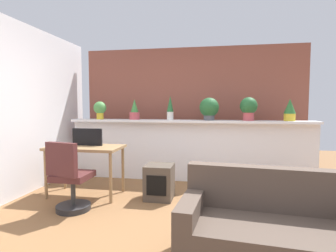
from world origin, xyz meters
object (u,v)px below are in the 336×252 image
object	(u,v)px
desk	(85,152)
potted_plant_2	(170,107)
potted_plant_4	(249,108)
couch	(275,235)
potted_plant_3	(209,108)
office_chair	(70,182)
potted_plant_5	(290,110)
tv_monitor	(87,137)
potted_plant_1	(135,111)
potted_plant_0	(100,109)
side_cube_shelf	(159,182)

from	to	relation	value
desk	potted_plant_2	bearing A→B (deg)	44.58
potted_plant_4	couch	xyz separation A→B (m)	(-0.04, -2.48, -1.04)
potted_plant_3	office_chair	bearing A→B (deg)	-135.11
potted_plant_5	tv_monitor	xyz separation A→B (m)	(-3.14, -1.00, -0.41)
potted_plant_1	potted_plant_2	distance (m)	0.67
potted_plant_0	potted_plant_1	world-z (taller)	potted_plant_1
potted_plant_5	side_cube_shelf	bearing A→B (deg)	-152.65
potted_plant_2	tv_monitor	xyz separation A→B (m)	(-1.11, -1.01, -0.44)
potted_plant_0	tv_monitor	bearing A→B (deg)	-77.05
potted_plant_2	potted_plant_3	distance (m)	0.70
potted_plant_1	side_cube_shelf	size ratio (longest dim) A/B	0.75
potted_plant_1	side_cube_shelf	bearing A→B (deg)	-56.38
tv_monitor	office_chair	distance (m)	0.87
potted_plant_2	potted_plant_5	size ratio (longest dim) A/B	1.18
desk	tv_monitor	world-z (taller)	tv_monitor
potted_plant_1	office_chair	world-z (taller)	potted_plant_1
potted_plant_5	couch	xyz separation A→B (m)	(-0.70, -2.53, -1.01)
potted_plant_2	potted_plant_4	world-z (taller)	potted_plant_2
desk	side_cube_shelf	distance (m)	1.20
potted_plant_1	couch	distance (m)	3.37
couch	desk	bearing A→B (deg)	149.33
potted_plant_4	potted_plant_5	size ratio (longest dim) A/B	1.07
potted_plant_0	desk	world-z (taller)	potted_plant_0
desk	office_chair	xyz separation A→B (m)	(0.11, -0.63, -0.28)
potted_plant_2	office_chair	bearing A→B (deg)	-120.12
potted_plant_1	tv_monitor	distance (m)	1.16
potted_plant_4	desk	xyz separation A→B (m)	(-2.47, -1.04, -0.66)
couch	potted_plant_5	bearing A→B (deg)	74.43
potted_plant_1	potted_plant_5	bearing A→B (deg)	0.05
potted_plant_2	office_chair	size ratio (longest dim) A/B	0.48
potted_plant_3	couch	world-z (taller)	potted_plant_3
tv_monitor	desk	bearing A→B (deg)	-87.72
potted_plant_3	couch	xyz separation A→B (m)	(0.63, -2.50, -1.03)
potted_plant_0	tv_monitor	xyz separation A→B (m)	(0.22, -0.96, -0.42)
potted_plant_3	side_cube_shelf	size ratio (longest dim) A/B	0.79
potted_plant_1	potted_plant_4	distance (m)	2.03
potted_plant_2	couch	bearing A→B (deg)	-62.35
desk	tv_monitor	xyz separation A→B (m)	(-0.00, 0.08, 0.22)
potted_plant_4	desk	world-z (taller)	potted_plant_4
potted_plant_1	office_chair	distance (m)	1.95
potted_plant_2	side_cube_shelf	xyz separation A→B (m)	(0.02, -1.05, -1.07)
potted_plant_0	tv_monitor	world-z (taller)	potted_plant_0
potted_plant_1	potted_plant_5	size ratio (longest dim) A/B	1.00
potted_plant_5	tv_monitor	bearing A→B (deg)	-162.27
potted_plant_4	office_chair	size ratio (longest dim) A/B	0.44
potted_plant_5	side_cube_shelf	distance (m)	2.49
potted_plant_1	tv_monitor	bearing A→B (deg)	-113.78
desk	couch	xyz separation A→B (m)	(2.43, -1.44, -0.38)
side_cube_shelf	couch	world-z (taller)	couch
potted_plant_3	office_chair	xyz separation A→B (m)	(-1.70, -1.69, -0.92)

